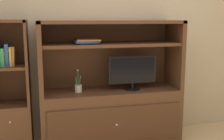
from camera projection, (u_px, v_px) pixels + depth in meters
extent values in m
cube|color=tan|center=(105.00, 29.00, 3.61)|extent=(6.00, 0.10, 2.80)
cube|color=#4C2D1C|center=(111.00, 117.00, 3.47)|extent=(1.68, 0.51, 0.69)
cube|color=#462A19|center=(116.00, 124.00, 3.22)|extent=(1.54, 0.02, 0.41)
sphere|color=silver|center=(117.00, 125.00, 3.21)|extent=(0.02, 0.02, 0.02)
cube|color=#4C2D1C|center=(40.00, 58.00, 3.15)|extent=(0.05, 0.51, 0.83)
cube|color=#4C2D1C|center=(174.00, 54.00, 3.52)|extent=(0.05, 0.51, 0.83)
cube|color=#4C2D1C|center=(107.00, 53.00, 3.57)|extent=(1.68, 0.02, 0.83)
cube|color=#4C2D1C|center=(111.00, 22.00, 3.26)|extent=(1.68, 0.51, 0.04)
cube|color=#4C2D1C|center=(111.00, 44.00, 3.31)|extent=(1.58, 0.46, 0.04)
cylinder|color=black|center=(132.00, 89.00, 3.41)|extent=(0.19, 0.19, 0.01)
cylinder|color=black|center=(132.00, 86.00, 3.40)|extent=(0.03, 0.03, 0.07)
cube|color=black|center=(132.00, 70.00, 3.36)|extent=(0.59, 0.02, 0.33)
cube|color=black|center=(133.00, 70.00, 3.35)|extent=(0.54, 0.00, 0.29)
cylinder|color=beige|center=(78.00, 88.00, 3.28)|extent=(0.08, 0.08, 0.09)
cylinder|color=#3D6B33|center=(78.00, 77.00, 3.26)|extent=(0.01, 0.01, 0.19)
cube|color=#2D7A38|center=(80.00, 81.00, 3.28)|extent=(0.03, 0.08, 0.13)
cube|color=#2D7A38|center=(76.00, 81.00, 3.26)|extent=(0.01, 0.07, 0.08)
sphere|color=#DB9EC6|center=(78.00, 70.00, 3.24)|extent=(0.02, 0.02, 0.02)
cube|color=black|center=(86.00, 43.00, 3.24)|extent=(0.21, 0.33, 0.01)
cube|color=#2D519E|center=(86.00, 41.00, 3.22)|extent=(0.27, 0.34, 0.02)
cube|color=#A56638|center=(88.00, 39.00, 3.22)|extent=(0.28, 0.35, 0.02)
cube|color=#4C2D1C|center=(13.00, 129.00, 3.21)|extent=(0.43, 0.37, 0.59)
sphere|color=silver|center=(10.00, 122.00, 3.01)|extent=(0.02, 0.02, 0.02)
cube|color=#4C2D1C|center=(27.00, 62.00, 3.12)|extent=(0.03, 0.37, 0.93)
cube|color=#4C2D1C|center=(10.00, 61.00, 3.24)|extent=(0.43, 0.02, 0.93)
cube|color=#4C2D1C|center=(8.00, 67.00, 3.08)|extent=(0.37, 0.33, 0.03)
cube|color=#4C2D1C|center=(5.00, 21.00, 2.99)|extent=(0.43, 0.37, 0.03)
cube|color=#338C4C|center=(3.00, 57.00, 3.05)|extent=(0.04, 0.17, 0.20)
cube|color=#2D519E|center=(7.00, 55.00, 3.06)|extent=(0.04, 0.14, 0.24)
cube|color=gold|center=(11.00, 56.00, 3.07)|extent=(0.02, 0.14, 0.21)
cube|color=#A56638|center=(14.00, 56.00, 3.07)|extent=(0.04, 0.14, 0.21)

